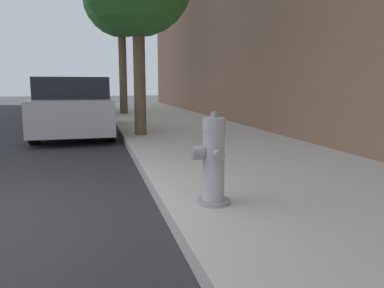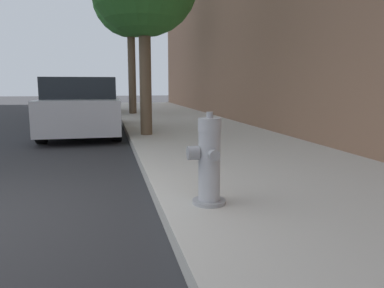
{
  "view_description": "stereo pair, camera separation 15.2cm",
  "coord_description": "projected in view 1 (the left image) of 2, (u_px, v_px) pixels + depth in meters",
  "views": [
    {
      "loc": [
        1.3,
        -3.46,
        1.25
      ],
      "look_at": [
        2.47,
        0.96,
        0.52
      ],
      "focal_mm": 35.0,
      "sensor_mm": 36.0,
      "label": 1
    },
    {
      "loc": [
        1.45,
        -3.5,
        1.25
      ],
      "look_at": [
        2.47,
        0.96,
        0.52
      ],
      "focal_mm": 35.0,
      "sensor_mm": 36.0,
      "label": 2
    }
  ],
  "objects": [
    {
      "name": "parked_car_mid",
      "position": [
        79.0,
        100.0,
        14.85
      ],
      "size": [
        1.85,
        4.29,
        1.3
      ],
      "color": "navy",
      "rests_on": "ground_plane"
    },
    {
      "name": "sidewalk_slab",
      "position": [
        315.0,
        194.0,
        4.07
      ],
      "size": [
        3.38,
        40.0,
        0.15
      ],
      "color": "beige",
      "rests_on": "ground_plane"
    },
    {
      "name": "parked_car_near",
      "position": [
        75.0,
        108.0,
        9.18
      ],
      "size": [
        1.78,
        4.02,
        1.41
      ],
      "color": "#B7B7BC",
      "rests_on": "ground_plane"
    },
    {
      "name": "fire_hydrant",
      "position": [
        213.0,
        162.0,
        3.45
      ],
      "size": [
        0.36,
        0.37,
        0.86
      ],
      "color": "#97979C",
      "rests_on": "sidewalk_slab"
    }
  ]
}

